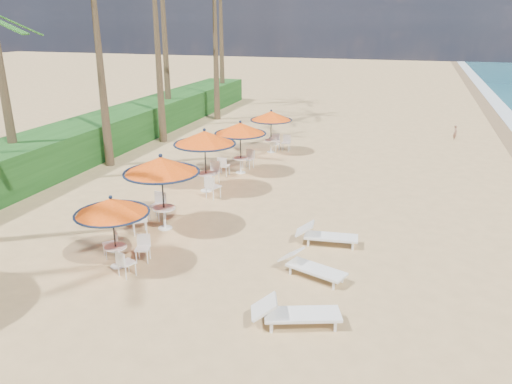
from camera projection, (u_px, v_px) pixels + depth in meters
The scene contains 11 objects.
ground at pixel (290, 301), 12.84m from camera, with size 160.00×160.00×0.00m, color tan.
scrub_hedge at pixel (91, 138), 26.27m from camera, with size 3.00×40.00×1.80m, color #194716.
station_0 at pixel (114, 215), 14.09m from camera, with size 2.12×2.12×2.22m.
station_1 at pixel (160, 172), 16.58m from camera, with size 2.56×2.56×2.67m.
station_2 at pixel (206, 144), 20.29m from camera, with size 2.57×2.57×2.68m.
station_3 at pixel (240, 133), 22.80m from camera, with size 2.38×2.38×2.48m.
station_4 at pixel (272, 121), 26.47m from camera, with size 2.23×2.23×2.33m.
lounger_near at pixel (293, 313), 11.69m from camera, with size 2.20×1.32×0.75m.
lounger_mid at pixel (310, 266), 13.94m from camera, with size 2.06×1.25×0.70m.
lounger_far at pixel (325, 235), 15.92m from camera, with size 2.03×0.83×0.71m.
person at pixel (455, 132), 29.61m from camera, with size 0.34×0.22×0.93m, color #96654C.
Camera 1 is at (2.52, -10.93, 6.89)m, focal length 35.00 mm.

